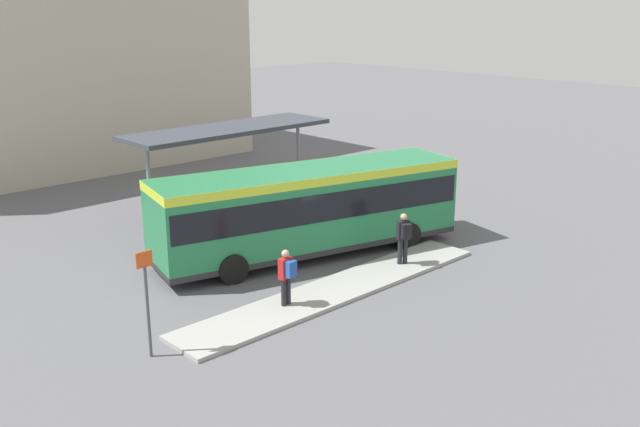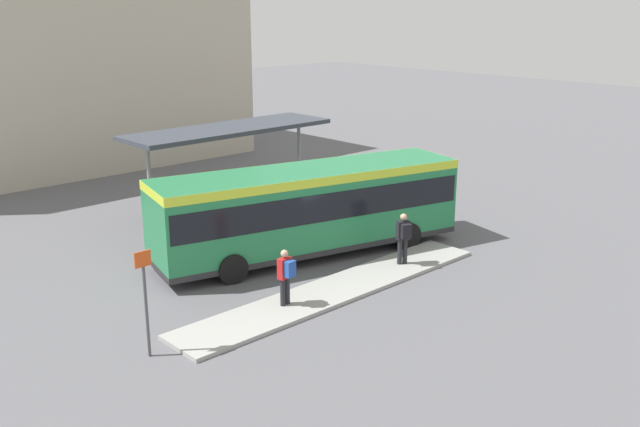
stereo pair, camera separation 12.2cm
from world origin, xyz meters
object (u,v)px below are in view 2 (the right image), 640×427
at_px(pedestrian_waiting, 286,274).
at_px(potted_planter_far_side, 184,226).
at_px(bicycle_black, 426,192).
at_px(bicycle_red, 410,190).
at_px(pedestrian_companion, 404,236).
at_px(potted_planter_near_shelter, 280,201).
at_px(city_bus, 309,205).
at_px(bicycle_yellow, 396,188).
at_px(platform_sign, 146,299).

xyz_separation_m(pedestrian_waiting, potted_planter_far_side, (1.01, 6.90, -0.38)).
bearing_deg(bicycle_black, bicycle_red, -156.08).
xyz_separation_m(pedestrian_companion, bicycle_black, (7.21, 4.81, -0.76)).
bearing_deg(pedestrian_companion, potted_planter_near_shelter, 18.41).
xyz_separation_m(city_bus, bicycle_black, (8.61, 1.67, -1.44)).
height_order(city_bus, bicycle_yellow, city_bus).
relative_size(pedestrian_waiting, bicycle_yellow, 1.10).
relative_size(pedestrian_waiting, bicycle_black, 1.00).
distance_m(pedestrian_waiting, platform_sign, 4.42).
bearing_deg(pedestrian_companion, platform_sign, 112.22).
bearing_deg(platform_sign, pedestrian_companion, -1.67).
height_order(pedestrian_companion, potted_planter_near_shelter, pedestrian_companion).
bearing_deg(pedestrian_waiting, platform_sign, 82.53).
height_order(pedestrian_waiting, bicycle_black, pedestrian_waiting).
relative_size(potted_planter_far_side, platform_sign, 0.49).
height_order(city_bus, bicycle_black, city_bus).
xyz_separation_m(city_bus, pedestrian_waiting, (-3.64, -3.02, -0.72)).
xyz_separation_m(pedestrian_companion, potted_planter_far_side, (-4.03, 7.01, -0.42)).
distance_m(pedestrian_companion, potted_planter_near_shelter, 7.26).
height_order(pedestrian_companion, potted_planter_far_side, pedestrian_companion).
height_order(city_bus, platform_sign, city_bus).
height_order(potted_planter_near_shelter, potted_planter_far_side, potted_planter_near_shelter).
distance_m(bicycle_red, platform_sign, 17.31).
xyz_separation_m(pedestrian_waiting, bicycle_red, (12.04, 5.45, -0.73)).
relative_size(potted_planter_near_shelter, platform_sign, 0.50).
relative_size(city_bus, potted_planter_near_shelter, 8.12).
distance_m(bicycle_red, potted_planter_near_shelter, 6.53).
bearing_deg(city_bus, potted_planter_near_shelter, 76.97).
bearing_deg(potted_planter_far_side, potted_planter_near_shelter, 2.49).
height_order(bicycle_black, bicycle_yellow, bicycle_black).
distance_m(pedestrian_companion, potted_planter_far_side, 8.10).
xyz_separation_m(bicycle_red, potted_planter_near_shelter, (-6.31, 1.66, 0.36)).
xyz_separation_m(pedestrian_companion, bicycle_red, (7.00, 5.56, -0.77)).
bearing_deg(pedestrian_waiting, bicycle_yellow, -67.92).
bearing_deg(potted_planter_near_shelter, platform_sign, -145.58).
bearing_deg(platform_sign, bicycle_black, 15.23).
bearing_deg(bicycle_black, platform_sign, -66.39).
xyz_separation_m(bicycle_black, platform_sign, (-16.65, -4.53, 1.19)).
xyz_separation_m(bicycle_red, bicycle_yellow, (-0.09, 0.75, -0.02)).
height_order(city_bus, potted_planter_near_shelter, city_bus).
xyz_separation_m(city_bus, pedestrian_companion, (1.40, -3.13, -0.68)).
distance_m(bicycle_yellow, potted_planter_far_side, 10.97).
relative_size(pedestrian_companion, bicycle_black, 1.04).
distance_m(city_bus, pedestrian_companion, 3.50).
relative_size(bicycle_black, bicycle_yellow, 1.09).
distance_m(city_bus, bicycle_red, 8.87).
xyz_separation_m(bicycle_black, potted_planter_near_shelter, (-6.52, 2.41, 0.34)).
relative_size(bicycle_black, potted_planter_far_side, 1.22).
bearing_deg(potted_planter_far_side, bicycle_red, -7.49).
xyz_separation_m(bicycle_red, platform_sign, (-16.44, -5.28, 1.21)).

